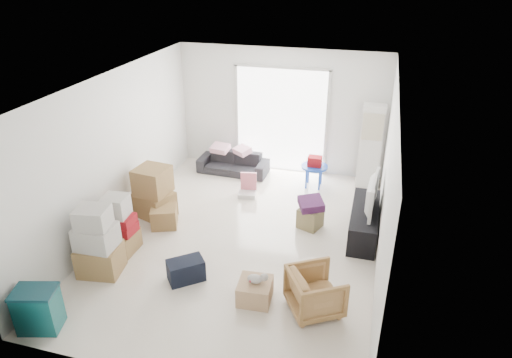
{
  "coord_description": "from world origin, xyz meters",
  "views": [
    {
      "loc": [
        1.98,
        -6.26,
        4.38
      ],
      "look_at": [
        0.21,
        0.2,
        1.08
      ],
      "focal_mm": 32.0,
      "sensor_mm": 36.0,
      "label": 1
    }
  ],
  "objects_px": {
    "tv_console": "(364,221)",
    "ottoman": "(310,218)",
    "kids_table": "(314,165)",
    "television": "(366,205)",
    "sofa": "(233,160)",
    "storage_bins": "(38,309)",
    "wood_crate": "(255,291)",
    "ac_tower": "(370,147)",
    "armchair": "(315,290)"
  },
  "relations": [
    {
      "from": "armchair",
      "to": "ottoman",
      "type": "xyz_separation_m",
      "value": [
        -0.41,
        2.1,
        -0.16
      ]
    },
    {
      "from": "television",
      "to": "ac_tower",
      "type": "bearing_deg",
      "value": 5.06
    },
    {
      "from": "armchair",
      "to": "kids_table",
      "type": "distance_m",
      "value": 3.75
    },
    {
      "from": "armchair",
      "to": "ac_tower",
      "type": "bearing_deg",
      "value": -37.68
    },
    {
      "from": "ottoman",
      "to": "television",
      "type": "bearing_deg",
      "value": 0.59
    },
    {
      "from": "wood_crate",
      "to": "tv_console",
      "type": "bearing_deg",
      "value": 57.32
    },
    {
      "from": "tv_console",
      "to": "wood_crate",
      "type": "distance_m",
      "value": 2.53
    },
    {
      "from": "tv_console",
      "to": "storage_bins",
      "type": "xyz_separation_m",
      "value": [
        -3.9,
        -3.38,
        0.05
      ]
    },
    {
      "from": "tv_console",
      "to": "armchair",
      "type": "bearing_deg",
      "value": -104.0
    },
    {
      "from": "ottoman",
      "to": "storage_bins",
      "type": "bearing_deg",
      "value": -131.36
    },
    {
      "from": "storage_bins",
      "to": "ottoman",
      "type": "xyz_separation_m",
      "value": [
        2.97,
        3.37,
        -0.12
      ]
    },
    {
      "from": "kids_table",
      "to": "wood_crate",
      "type": "distance_m",
      "value": 3.74
    },
    {
      "from": "storage_bins",
      "to": "kids_table",
      "type": "height_order",
      "value": "kids_table"
    },
    {
      "from": "sofa",
      "to": "wood_crate",
      "type": "bearing_deg",
      "value": -66.27
    },
    {
      "from": "wood_crate",
      "to": "television",
      "type": "bearing_deg",
      "value": 57.32
    },
    {
      "from": "ac_tower",
      "to": "wood_crate",
      "type": "height_order",
      "value": "ac_tower"
    },
    {
      "from": "ottoman",
      "to": "kids_table",
      "type": "distance_m",
      "value": 1.64
    },
    {
      "from": "television",
      "to": "kids_table",
      "type": "relative_size",
      "value": 1.49
    },
    {
      "from": "ottoman",
      "to": "kids_table",
      "type": "xyz_separation_m",
      "value": [
        -0.19,
        1.6,
        0.3
      ]
    },
    {
      "from": "armchair",
      "to": "ottoman",
      "type": "relative_size",
      "value": 1.87
    },
    {
      "from": "ac_tower",
      "to": "television",
      "type": "xyz_separation_m",
      "value": [
        0.05,
        -1.94,
        -0.3
      ]
    },
    {
      "from": "sofa",
      "to": "armchair",
      "type": "bearing_deg",
      "value": -56.44
    },
    {
      "from": "television",
      "to": "storage_bins",
      "type": "distance_m",
      "value": 5.17
    },
    {
      "from": "storage_bins",
      "to": "kids_table",
      "type": "bearing_deg",
      "value": 60.78
    },
    {
      "from": "television",
      "to": "armchair",
      "type": "xyz_separation_m",
      "value": [
        -0.53,
        -2.11,
        -0.23
      ]
    },
    {
      "from": "kids_table",
      "to": "wood_crate",
      "type": "height_order",
      "value": "kids_table"
    },
    {
      "from": "ottoman",
      "to": "wood_crate",
      "type": "xyz_separation_m",
      "value": [
        -0.43,
        -2.12,
        -0.03
      ]
    },
    {
      "from": "television",
      "to": "sofa",
      "type": "bearing_deg",
      "value": 62.3
    },
    {
      "from": "ac_tower",
      "to": "kids_table",
      "type": "distance_m",
      "value": 1.19
    },
    {
      "from": "ottoman",
      "to": "sofa",
      "type": "bearing_deg",
      "value": 138.23
    },
    {
      "from": "ac_tower",
      "to": "television",
      "type": "bearing_deg",
      "value": -88.53
    },
    {
      "from": "tv_console",
      "to": "kids_table",
      "type": "relative_size",
      "value": 2.25
    },
    {
      "from": "tv_console",
      "to": "television",
      "type": "height_order",
      "value": "television"
    },
    {
      "from": "ottoman",
      "to": "wood_crate",
      "type": "bearing_deg",
      "value": -101.55
    },
    {
      "from": "wood_crate",
      "to": "storage_bins",
      "type": "bearing_deg",
      "value": -153.69
    },
    {
      "from": "ac_tower",
      "to": "storage_bins",
      "type": "height_order",
      "value": "ac_tower"
    },
    {
      "from": "television",
      "to": "storage_bins",
      "type": "relative_size",
      "value": 1.65
    },
    {
      "from": "tv_console",
      "to": "wood_crate",
      "type": "xyz_separation_m",
      "value": [
        -1.36,
        -2.13,
        -0.1
      ]
    },
    {
      "from": "armchair",
      "to": "storage_bins",
      "type": "bearing_deg",
      "value": 79.69
    },
    {
      "from": "kids_table",
      "to": "wood_crate",
      "type": "xyz_separation_m",
      "value": [
        -0.25,
        -3.72,
        -0.33
      ]
    },
    {
      "from": "armchair",
      "to": "wood_crate",
      "type": "relative_size",
      "value": 1.5
    },
    {
      "from": "kids_table",
      "to": "television",
      "type": "bearing_deg",
      "value": -54.87
    },
    {
      "from": "storage_bins",
      "to": "armchair",
      "type": "bearing_deg",
      "value": 20.67
    },
    {
      "from": "television",
      "to": "sofa",
      "type": "xyz_separation_m",
      "value": [
        -2.95,
        1.79,
        -0.27
      ]
    },
    {
      "from": "armchair",
      "to": "sofa",
      "type": "bearing_deg",
      "value": 0.88
    },
    {
      "from": "kids_table",
      "to": "wood_crate",
      "type": "relative_size",
      "value": 1.47
    },
    {
      "from": "tv_console",
      "to": "television",
      "type": "xyz_separation_m",
      "value": [
        0.0,
        0.0,
        0.32
      ]
    },
    {
      "from": "ac_tower",
      "to": "kids_table",
      "type": "bearing_deg",
      "value": -161.72
    },
    {
      "from": "sofa",
      "to": "ottoman",
      "type": "bearing_deg",
      "value": -40.07
    },
    {
      "from": "tv_console",
      "to": "ottoman",
      "type": "relative_size",
      "value": 4.13
    }
  ]
}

